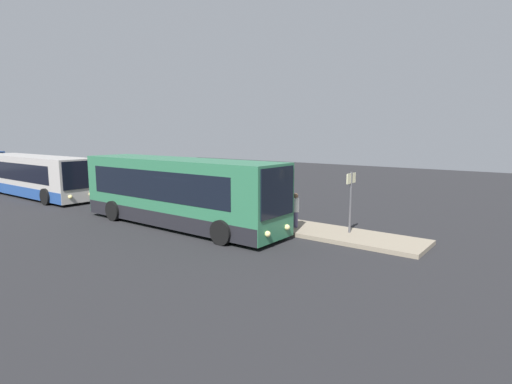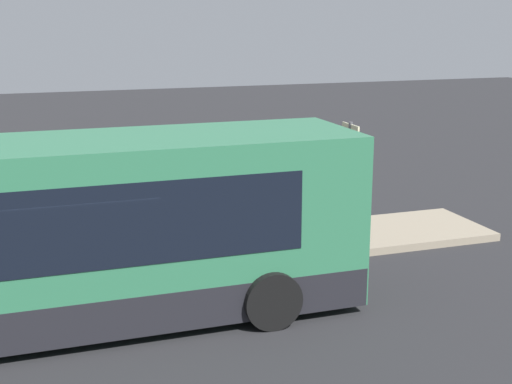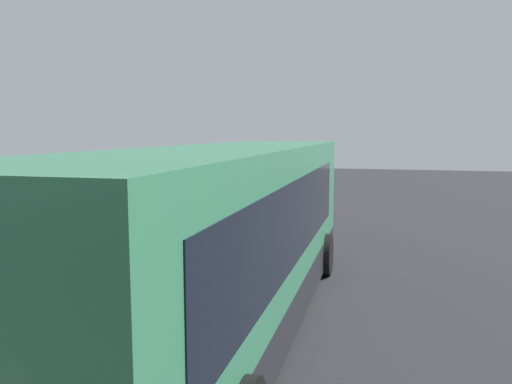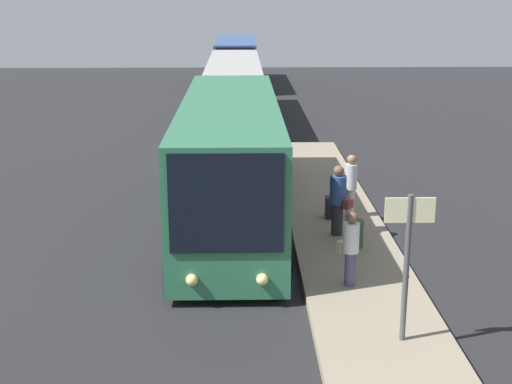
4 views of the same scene
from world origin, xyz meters
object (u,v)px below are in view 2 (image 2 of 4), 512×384
(suitcase, at_px, (56,253))
(sign_post, at_px, (349,161))
(passenger_with_bags, at_px, (119,217))
(passenger_boarding, at_px, (48,216))
(bus_lead, at_px, (24,241))
(passenger_waiting, at_px, (261,210))
(trash_bin, at_px, (158,237))

(suitcase, height_order, sign_post, sign_post)
(passenger_with_bags, height_order, sign_post, sign_post)
(passenger_boarding, xyz_separation_m, passenger_with_bags, (1.43, -0.53, 0.00))
(passenger_boarding, distance_m, passenger_with_bags, 1.52)
(passenger_boarding, relative_size, suitcase, 2.06)
(bus_lead, relative_size, sign_post, 4.41)
(passenger_waiting, xyz_separation_m, suitcase, (-4.47, 0.16, -0.56))
(passenger_boarding, bearing_deg, trash_bin, -115.78)
(passenger_waiting, bearing_deg, passenger_boarding, 51.65)
(bus_lead, distance_m, trash_bin, 4.24)
(suitcase, distance_m, trash_bin, 2.22)
(passenger_with_bags, relative_size, trash_bin, 2.73)
(passenger_waiting, bearing_deg, passenger_with_bags, 57.26)
(trash_bin, bearing_deg, passenger_with_bags, -161.77)
(suitcase, bearing_deg, passenger_waiting, -2.05)
(passenger_boarding, height_order, sign_post, sign_post)
(trash_bin, bearing_deg, sign_post, 1.48)
(passenger_with_bags, bearing_deg, sign_post, 42.64)
(passenger_boarding, bearing_deg, passenger_with_bags, -130.03)
(bus_lead, distance_m, passenger_with_bags, 3.35)
(passenger_waiting, xyz_separation_m, trash_bin, (-2.27, 0.45, -0.53))
(bus_lead, xyz_separation_m, suitcase, (0.61, 2.68, -1.15))
(bus_lead, distance_m, sign_post, 8.12)
(sign_post, bearing_deg, suitcase, -176.58)
(passenger_waiting, distance_m, suitcase, 4.51)
(trash_bin, bearing_deg, passenger_waiting, -11.27)
(bus_lead, bearing_deg, passenger_waiting, 26.36)
(passenger_boarding, relative_size, passenger_with_bags, 0.97)
(suitcase, bearing_deg, trash_bin, 7.52)
(passenger_boarding, height_order, passenger_with_bags, passenger_with_bags)
(sign_post, bearing_deg, passenger_waiting, -166.73)
(passenger_waiting, height_order, suitcase, passenger_waiting)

